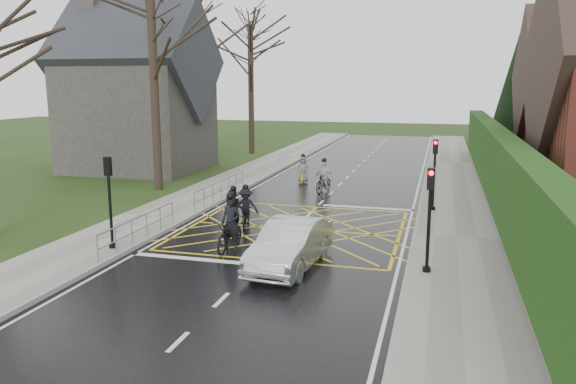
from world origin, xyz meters
The scene contains 22 objects.
ground centered at (0.00, 0.00, 0.00)m, with size 120.00×120.00×0.00m, color #1F3210.
road centered at (0.00, 0.00, 0.01)m, with size 9.00×80.00×0.01m, color black.
sidewalk_right centered at (6.00, 0.00, 0.07)m, with size 3.00×80.00×0.15m, color gray.
sidewalk_left centered at (-6.00, 0.00, 0.07)m, with size 3.00×80.00×0.15m, color gray.
stone_wall centered at (7.75, 6.00, 0.35)m, with size 0.50×38.00×0.70m, color slate.
hedge centered at (7.75, 6.00, 2.10)m, with size 0.90×38.00×2.80m, color #0F370F.
conifer centered at (10.75, 26.00, 4.99)m, with size 4.60×4.60×10.00m.
church centered at (-13.54, 12.00, 4.93)m, with size 8.80×7.80×11.00m.
tree_near centered at (-9.00, 6.00, 7.91)m, with size 9.24×9.24×11.44m.
tree_mid centered at (-10.00, 14.00, 8.63)m, with size 10.08×10.08×12.48m.
tree_far centered at (-9.30, 22.00, 7.19)m, with size 8.40×8.40×10.40m.
railing_south centered at (-4.65, -3.50, 0.78)m, with size 0.05×5.04×1.03m.
railing_north centered at (-4.65, 4.00, 0.79)m, with size 0.05×6.04×1.03m.
traffic_light_ne centered at (5.10, 4.20, 1.66)m, with size 0.24×0.31×3.21m.
traffic_light_se centered at (5.10, -4.20, 1.66)m, with size 0.24×0.31×3.21m.
traffic_light_sw centered at (-5.10, -4.50, 1.66)m, with size 0.24×0.31×3.21m.
cyclist_rear centered at (-1.40, -3.20, 0.64)m, with size 0.75×2.06×1.99m.
cyclist_back centered at (-2.29, -0.55, 0.64)m, with size 0.79×1.71×1.69m.
cyclist_mid centered at (-1.93, -0.18, 0.62)m, with size 1.13×1.84×1.69m.
cyclist_front centered at (-0.40, 7.47, 0.66)m, with size 1.03×1.86×1.80m.
cyclist_lead centered at (-2.12, 9.97, 0.57)m, with size 0.91×1.77×1.65m.
car centered at (1.04, -4.44, 0.72)m, with size 1.52×4.35×1.43m, color silver.
Camera 1 is at (5.33, -20.35, 5.57)m, focal length 35.00 mm.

